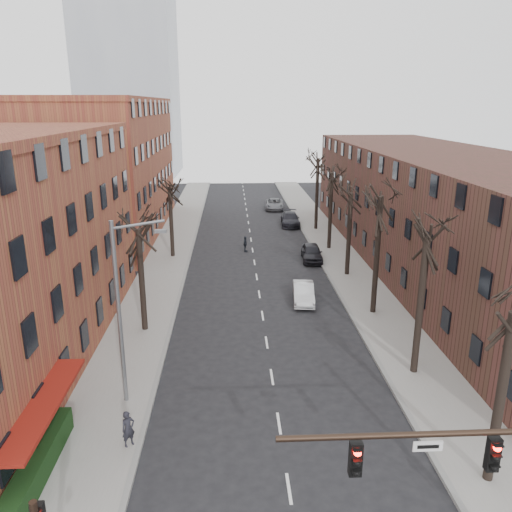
{
  "coord_description": "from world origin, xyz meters",
  "views": [
    {
      "loc": [
        -1.98,
        -11.25,
        13.78
      ],
      "look_at": [
        -0.4,
        20.86,
        4.0
      ],
      "focal_mm": 35.0,
      "sensor_mm": 36.0,
      "label": 1
    }
  ],
  "objects": [
    {
      "name": "sidewalk_left",
      "position": [
        -8.0,
        35.0,
        0.07
      ],
      "size": [
        4.0,
        90.0,
        0.15
      ],
      "primitive_type": "cube",
      "color": "gray",
      "rests_on": "ground"
    },
    {
      "name": "sidewalk_right",
      "position": [
        8.0,
        35.0,
        0.07
      ],
      "size": [
        4.0,
        90.0,
        0.15
      ],
      "primitive_type": "cube",
      "color": "gray",
      "rests_on": "ground"
    },
    {
      "name": "building_left_far",
      "position": [
        -16.0,
        44.0,
        7.0
      ],
      "size": [
        12.0,
        28.0,
        14.0
      ],
      "primitive_type": "cube",
      "color": "brown",
      "rests_on": "ground"
    },
    {
      "name": "building_right",
      "position": [
        16.0,
        30.0,
        5.0
      ],
      "size": [
        12.0,
        50.0,
        10.0
      ],
      "primitive_type": "cube",
      "color": "#4A2822",
      "rests_on": "ground"
    },
    {
      "name": "office_tower",
      "position": [
        -22.0,
        95.0,
        30.0
      ],
      "size": [
        18.0,
        18.0,
        60.0
      ],
      "primitive_type": "cube",
      "color": "#B2B7BF",
      "rests_on": "ground"
    },
    {
      "name": "awning_left",
      "position": [
        -9.4,
        6.0,
        0.0
      ],
      "size": [
        1.2,
        7.0,
        0.15
      ],
      "primitive_type": "cube",
      "color": "maroon",
      "rests_on": "ground"
    },
    {
      "name": "hedge",
      "position": [
        -9.5,
        5.0,
        0.65
      ],
      "size": [
        0.8,
        6.0,
        1.0
      ],
      "primitive_type": "cube",
      "color": "black",
      "rests_on": "sidewalk_left"
    },
    {
      "name": "tree_right_a",
      "position": [
        7.6,
        4.0,
        0.0
      ],
      "size": [
        5.2,
        5.2,
        10.0
      ],
      "primitive_type": null,
      "color": "black",
      "rests_on": "ground"
    },
    {
      "name": "tree_right_b",
      "position": [
        7.6,
        12.0,
        0.0
      ],
      "size": [
        5.2,
        5.2,
        10.8
      ],
      "primitive_type": null,
      "color": "black",
      "rests_on": "ground"
    },
    {
      "name": "tree_right_c",
      "position": [
        7.6,
        20.0,
        0.0
      ],
      "size": [
        5.2,
        5.2,
        11.6
      ],
      "primitive_type": null,
      "color": "black",
      "rests_on": "ground"
    },
    {
      "name": "tree_right_d",
      "position": [
        7.6,
        28.0,
        0.0
      ],
      "size": [
        5.2,
        5.2,
        10.0
      ],
      "primitive_type": null,
      "color": "black",
      "rests_on": "ground"
    },
    {
      "name": "tree_right_e",
      "position": [
        7.6,
        36.0,
        0.0
      ],
      "size": [
        5.2,
        5.2,
        10.8
      ],
      "primitive_type": null,
      "color": "black",
      "rests_on": "ground"
    },
    {
      "name": "tree_right_f",
      "position": [
        7.6,
        44.0,
        0.0
      ],
      "size": [
        5.2,
        5.2,
        11.6
      ],
      "primitive_type": null,
      "color": "black",
      "rests_on": "ground"
    },
    {
      "name": "tree_left_a",
      "position": [
        -7.6,
        18.0,
        0.0
      ],
      "size": [
        5.2,
        5.2,
        9.5
      ],
      "primitive_type": null,
      "color": "black",
      "rests_on": "ground"
    },
    {
      "name": "tree_left_b",
      "position": [
        -7.6,
        34.0,
        0.0
      ],
      "size": [
        5.2,
        5.2,
        9.5
      ],
      "primitive_type": null,
      "color": "black",
      "rests_on": "ground"
    },
    {
      "name": "streetlight",
      "position": [
        -7.03,
        10.0,
        5.01
      ],
      "size": [
        2.45,
        0.22,
        9.03
      ],
      "color": "slate",
      "rests_on": "ground"
    },
    {
      "name": "silver_sedan",
      "position": [
        3.13,
        22.41,
        0.68
      ],
      "size": [
        1.81,
        4.26,
        1.37
      ],
      "primitive_type": "imported",
      "rotation": [
        0.0,
        0.0,
        -0.09
      ],
      "color": "silver",
      "rests_on": "ground"
    },
    {
      "name": "parked_car_near",
      "position": [
        5.3,
        32.4,
        0.76
      ],
      "size": [
        2.06,
        4.55,
        1.51
      ],
      "primitive_type": "imported",
      "rotation": [
        0.0,
        0.0,
        -0.06
      ],
      "color": "black",
      "rests_on": "ground"
    },
    {
      "name": "parked_car_mid",
      "position": [
        4.92,
        46.36,
        0.76
      ],
      "size": [
        2.37,
        5.32,
        1.52
      ],
      "primitive_type": "imported",
      "rotation": [
        0.0,
        0.0,
        -0.05
      ],
      "color": "black",
      "rests_on": "ground"
    },
    {
      "name": "parked_car_far",
      "position": [
        3.85,
        55.99,
        0.7
      ],
      "size": [
        2.7,
        5.23,
        1.41
      ],
      "primitive_type": "imported",
      "rotation": [
        0.0,
        0.0,
        -0.07
      ],
      "color": "slate",
      "rests_on": "ground"
    },
    {
      "name": "pedestrian_a",
      "position": [
        -6.4,
        6.63,
        0.94
      ],
      "size": [
        0.69,
        0.65,
        1.58
      ],
      "primitive_type": "imported",
      "rotation": [
        0.0,
        0.0,
        0.67
      ],
      "color": "black",
      "rests_on": "sidewalk_left"
    },
    {
      "name": "pedestrian_crossing",
      "position": [
        -0.73,
        35.49,
        0.77
      ],
      "size": [
        0.56,
        0.96,
        1.54
      ],
      "primitive_type": "imported",
      "rotation": [
        0.0,
        0.0,
        1.35
      ],
      "color": "black",
      "rests_on": "ground"
    }
  ]
}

